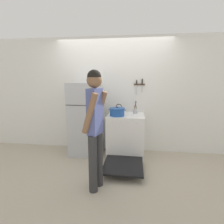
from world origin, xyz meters
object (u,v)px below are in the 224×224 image
object	(u,v)px
refrigerator	(85,119)
stove_range	(125,136)
person	(95,124)
dutch_oven_pot	(117,112)
utensil_jar	(135,111)
tea_kettle	(119,111)

from	to	relation	value
refrigerator	stove_range	world-z (taller)	refrigerator
person	refrigerator	bearing A→B (deg)	39.77
refrigerator	dutch_oven_pot	bearing A→B (deg)	-11.65
refrigerator	utensil_jar	bearing A→B (deg)	6.17
tea_kettle	stove_range	bearing A→B (deg)	-46.74
refrigerator	dutch_oven_pot	world-z (taller)	refrigerator
tea_kettle	utensil_jar	distance (m)	0.35
dutch_oven_pot	tea_kettle	xyz separation A→B (m)	(0.01, 0.26, -0.02)
refrigerator	stove_range	size ratio (longest dim) A/B	1.14
refrigerator	tea_kettle	xyz separation A→B (m)	(0.74, 0.11, 0.18)
refrigerator	tea_kettle	distance (m)	0.77
stove_range	dutch_oven_pot	size ratio (longest dim) A/B	3.91
stove_range	tea_kettle	world-z (taller)	tea_kettle
refrigerator	person	world-z (taller)	person
tea_kettle	person	bearing A→B (deg)	-99.18
person	stove_range	bearing A→B (deg)	-0.52
stove_range	person	bearing A→B (deg)	-107.65
stove_range	person	xyz separation A→B (m)	(-0.38, -1.18, 0.56)
dutch_oven_pot	tea_kettle	size ratio (longest dim) A/B	1.70
tea_kettle	dutch_oven_pot	bearing A→B (deg)	-93.03
refrigerator	person	size ratio (longest dim) A/B	0.88
refrigerator	tea_kettle	bearing A→B (deg)	8.54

